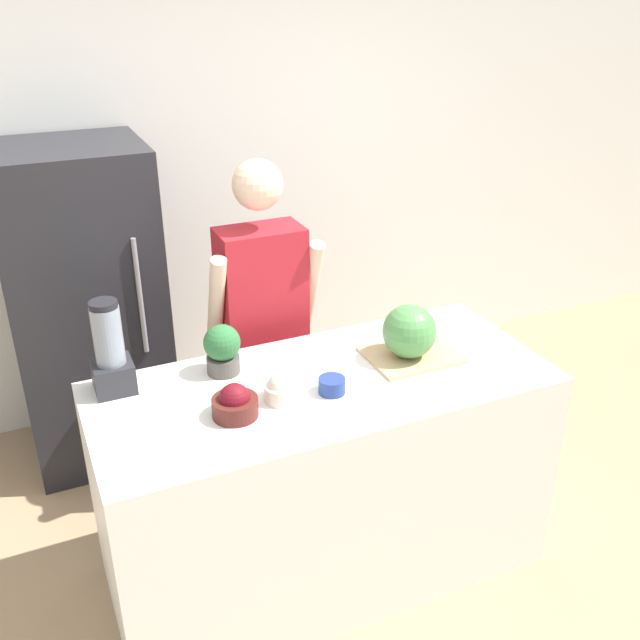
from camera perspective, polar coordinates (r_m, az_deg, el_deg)
ground_plane at (r=3.17m, az=3.47°, el=-23.33°), size 14.00×14.00×0.00m
wall_back at (r=4.20m, az=-9.63°, el=10.38°), size 8.00×0.06×2.60m
counter_island at (r=3.09m, az=0.30°, el=-12.52°), size 1.83×0.78×0.96m
refrigerator at (r=3.87m, az=-18.12°, el=0.88°), size 0.73×0.70×1.69m
person at (r=3.36m, az=-4.54°, el=-1.02°), size 0.52×0.27×1.70m
cutting_board at (r=3.01m, az=7.36°, el=-2.79°), size 0.38×0.30×0.01m
watermelon at (r=2.94m, az=7.16°, el=-0.90°), size 0.22×0.22×0.22m
bowl_cherries at (r=2.60m, az=-6.82°, el=-6.65°), size 0.17×0.17×0.13m
bowl_cream at (r=2.68m, az=-3.10°, el=-5.50°), size 0.14×0.14×0.11m
bowl_small_blue at (r=2.73m, az=0.95°, el=-5.26°), size 0.10×0.10×0.06m
blender at (r=2.80m, az=-16.43°, el=-2.59°), size 0.15×0.15×0.37m
potted_plant at (r=2.85m, az=-7.82°, el=-2.30°), size 0.15×0.15×0.21m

